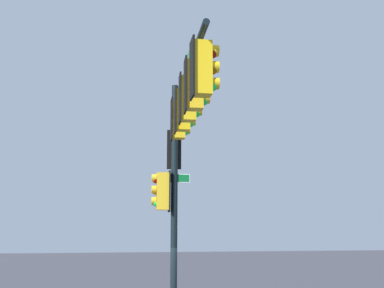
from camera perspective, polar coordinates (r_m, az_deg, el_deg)
The scene contains 1 object.
signal_pole_assembly at distance 12.08m, azimuth -1.39°, elevation 0.80°, with size 6.36×1.16×7.44m.
Camera 1 is at (13.42, -2.33, 2.91)m, focal length 42.64 mm.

